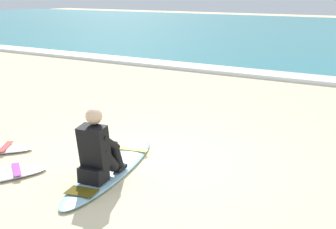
# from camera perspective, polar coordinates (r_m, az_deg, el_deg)

# --- Properties ---
(ground_plane) EXTENTS (80.00, 80.00, 0.00)m
(ground_plane) POSITION_cam_1_polar(r_m,az_deg,el_deg) (6.32, -2.04, -6.56)
(ground_plane) COLOR beige
(breaking_foam) EXTENTS (80.00, 0.90, 0.11)m
(breaking_foam) POSITION_cam_1_polar(r_m,az_deg,el_deg) (12.77, 16.17, 4.62)
(breaking_foam) COLOR white
(breaking_foam) RESTS_ON ground
(surfboard_main) EXTENTS (1.05, 2.60, 0.08)m
(surfboard_main) POSITION_cam_1_polar(r_m,az_deg,el_deg) (6.14, -7.30, -7.03)
(surfboard_main) COLOR #9ED1E5
(surfboard_main) RESTS_ON ground
(surfer_seated) EXTENTS (0.43, 0.74, 0.95)m
(surfer_seated) POSITION_cam_1_polar(r_m,az_deg,el_deg) (5.67, -9.06, -4.73)
(surfer_seated) COLOR black
(surfer_seated) RESTS_ON surfboard_main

